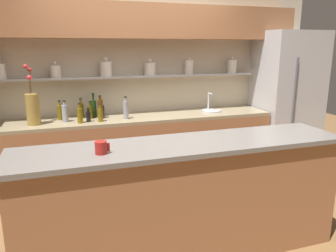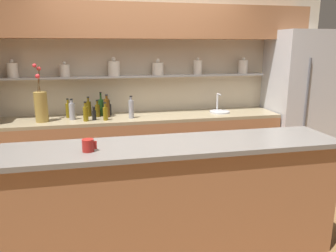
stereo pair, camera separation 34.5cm
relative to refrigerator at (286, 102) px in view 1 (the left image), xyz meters
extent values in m
plane|color=brown|center=(-2.18, -1.20, -1.00)|extent=(12.00, 12.00, 0.00)
cube|color=beige|center=(-2.18, 0.40, 0.30)|extent=(5.20, 0.10, 2.60)
cube|color=#B7B7BC|center=(-2.29, 0.26, 0.41)|extent=(3.60, 0.18, 0.02)
cylinder|color=silver|center=(-3.76, 0.25, 0.51)|extent=(0.13, 0.13, 0.18)
cylinder|color=silver|center=(-3.16, 0.25, 0.50)|extent=(0.12, 0.12, 0.15)
sphere|color=silver|center=(-3.16, 0.25, 0.59)|extent=(0.04, 0.04, 0.04)
cylinder|color=silver|center=(-2.55, 0.25, 0.51)|extent=(0.15, 0.15, 0.19)
sphere|color=silver|center=(-2.55, 0.25, 0.63)|extent=(0.05, 0.05, 0.05)
cylinder|color=silver|center=(-1.98, 0.25, 0.50)|extent=(0.15, 0.15, 0.16)
sphere|color=silver|center=(-1.98, 0.25, 0.61)|extent=(0.05, 0.05, 0.05)
cylinder|color=silver|center=(-1.43, 0.25, 0.51)|extent=(0.12, 0.12, 0.18)
sphere|color=silver|center=(-1.43, 0.25, 0.63)|extent=(0.04, 0.04, 0.04)
cylinder|color=silver|center=(-0.77, 0.25, 0.51)|extent=(0.13, 0.13, 0.18)
sphere|color=silver|center=(-0.77, 0.25, 0.62)|extent=(0.04, 0.04, 0.04)
cube|color=#99603D|center=(-2.18, 0.18, 1.09)|extent=(4.42, 0.34, 0.42)
cube|color=#99603D|center=(-2.29, 0.04, -0.56)|extent=(3.70, 0.62, 0.88)
cube|color=gray|center=(-2.29, 0.04, -0.10)|extent=(3.70, 0.62, 0.04)
cube|color=#99603D|center=(-2.18, -1.56, -0.51)|extent=(2.72, 0.55, 0.98)
cube|color=slate|center=(-2.18, -1.56, 0.00)|extent=(2.78, 0.61, 0.04)
cube|color=#B7B7BC|center=(0.00, 0.00, 0.00)|extent=(0.85, 0.70, 2.00)
cylinder|color=#4C4C51|center=(-0.15, -0.37, 0.10)|extent=(0.02, 0.02, 1.10)
cylinder|color=olive|center=(-3.43, -0.03, 0.10)|extent=(0.15, 0.15, 0.35)
cylinder|color=#4C3319|center=(-3.43, -0.03, 0.42)|extent=(0.04, 0.04, 0.30)
sphere|color=red|center=(-3.46, 0.00, 0.58)|extent=(0.05, 0.05, 0.05)
cylinder|color=#4C3319|center=(-3.43, -0.01, 0.41)|extent=(0.03, 0.01, 0.26)
sphere|color=red|center=(-3.43, 0.03, 0.54)|extent=(0.05, 0.05, 0.05)
cylinder|color=#4C3319|center=(-3.43, -0.04, 0.37)|extent=(0.02, 0.01, 0.19)
sphere|color=red|center=(-3.43, -0.08, 0.46)|extent=(0.05, 0.05, 0.05)
cylinder|color=#B7B7BC|center=(-1.17, 0.04, -0.07)|extent=(0.27, 0.27, 0.02)
cylinder|color=#B7B7BC|center=(-1.17, 0.14, 0.05)|extent=(0.02, 0.02, 0.22)
cylinder|color=#B7B7BC|center=(-1.17, 0.08, 0.16)|extent=(0.02, 0.12, 0.02)
cylinder|color=brown|center=(-3.14, 0.15, 0.01)|extent=(0.06, 0.06, 0.18)
cylinder|color=brown|center=(-3.14, 0.15, 0.12)|extent=(0.03, 0.03, 0.05)
cylinder|color=black|center=(-3.14, 0.15, 0.15)|extent=(0.03, 0.03, 0.01)
cylinder|color=#47380A|center=(-2.78, 0.11, 0.00)|extent=(0.06, 0.06, 0.15)
cylinder|color=#47380A|center=(-2.78, 0.11, 0.10)|extent=(0.03, 0.03, 0.05)
cylinder|color=black|center=(-2.78, 0.11, 0.13)|extent=(0.03, 0.03, 0.01)
cylinder|color=gray|center=(-2.38, -0.06, 0.03)|extent=(0.06, 0.06, 0.22)
cylinder|color=gray|center=(-2.38, -0.06, 0.16)|extent=(0.03, 0.03, 0.04)
cylinder|color=black|center=(-2.38, -0.06, 0.19)|extent=(0.03, 0.03, 0.01)
cylinder|color=black|center=(-2.64, 0.17, -0.01)|extent=(0.06, 0.06, 0.15)
cylinder|color=black|center=(-2.64, 0.17, 0.09)|extent=(0.03, 0.03, 0.04)
cylinder|color=black|center=(-2.64, 0.17, 0.11)|extent=(0.03, 0.03, 0.01)
cylinder|color=#4C2D0C|center=(-2.67, 0.07, 0.04)|extent=(0.07, 0.07, 0.23)
cylinder|color=#4C2D0C|center=(-2.67, 0.07, 0.17)|extent=(0.03, 0.03, 0.04)
cylinder|color=black|center=(-2.67, 0.07, 0.20)|extent=(0.03, 0.03, 0.01)
cylinder|color=brown|center=(-2.92, -0.11, 0.01)|extent=(0.06, 0.06, 0.17)
cylinder|color=brown|center=(-2.92, -0.11, 0.12)|extent=(0.03, 0.03, 0.05)
cylinder|color=black|center=(-2.92, -0.11, 0.15)|extent=(0.03, 0.03, 0.01)
cylinder|color=black|center=(-2.83, -0.07, -0.02)|extent=(0.05, 0.05, 0.12)
cylinder|color=black|center=(-2.83, -0.07, 0.05)|extent=(0.03, 0.03, 0.04)
cylinder|color=black|center=(-2.83, -0.07, 0.08)|extent=(0.03, 0.03, 0.01)
cylinder|color=#193814|center=(-2.74, 0.19, 0.03)|extent=(0.07, 0.07, 0.21)
cylinder|color=#193814|center=(-2.74, 0.19, 0.17)|extent=(0.02, 0.02, 0.08)
cylinder|color=black|center=(-2.74, 0.19, 0.22)|extent=(0.03, 0.03, 0.01)
cylinder|color=gray|center=(-3.09, 0.01, 0.02)|extent=(0.07, 0.07, 0.20)
cylinder|color=gray|center=(-3.09, 0.01, 0.14)|extent=(0.03, 0.03, 0.04)
cylinder|color=black|center=(-3.09, 0.01, 0.17)|extent=(0.03, 0.03, 0.01)
cylinder|color=#47380A|center=(-2.89, 0.17, 0.01)|extent=(0.06, 0.06, 0.19)
cylinder|color=#47380A|center=(-2.89, 0.17, 0.13)|extent=(0.03, 0.03, 0.05)
cylinder|color=black|center=(-2.89, 0.17, 0.17)|extent=(0.03, 0.03, 0.01)
cylinder|color=brown|center=(-2.69, -0.11, 0.00)|extent=(0.06, 0.06, 0.16)
cylinder|color=brown|center=(-2.69, -0.11, 0.10)|extent=(0.03, 0.03, 0.05)
cylinder|color=black|center=(-2.69, -0.11, 0.13)|extent=(0.03, 0.03, 0.01)
cylinder|color=maroon|center=(-2.87, -1.62, 0.07)|extent=(0.09, 0.09, 0.09)
cube|color=maroon|center=(-2.81, -1.62, 0.07)|extent=(0.02, 0.01, 0.06)
camera|label=1|loc=(-3.12, -3.95, 0.79)|focal=35.00mm
camera|label=2|loc=(-2.79, -4.04, 0.79)|focal=35.00mm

